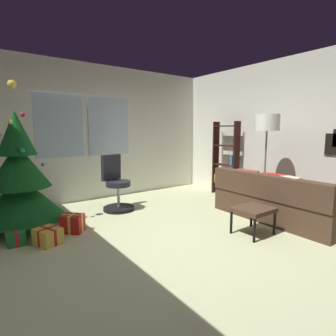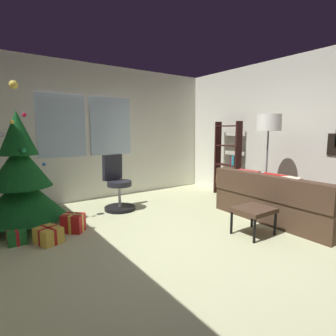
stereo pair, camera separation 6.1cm
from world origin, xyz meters
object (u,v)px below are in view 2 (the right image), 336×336
at_px(gift_box_gold, 48,235).
at_px(floor_lamp, 269,128).
at_px(gift_box_red, 73,223).
at_px(holiday_tree, 21,180).
at_px(couch, 289,203).
at_px(bookshelf, 228,163).
at_px(footstool, 254,211).
at_px(gift_box_green, 16,235).
at_px(office_chair, 118,188).

xyz_separation_m(gift_box_gold, floor_lamp, (3.42, -0.82, 1.39)).
bearing_deg(gift_box_red, holiday_tree, 133.46).
height_order(gift_box_gold, floor_lamp, floor_lamp).
xyz_separation_m(couch, floor_lamp, (0.03, 0.46, 1.21)).
height_order(bookshelf, floor_lamp, floor_lamp).
relative_size(couch, gift_box_gold, 5.43).
bearing_deg(bookshelf, footstool, -128.76).
xyz_separation_m(couch, gift_box_green, (-3.73, 1.56, -0.19)).
distance_m(gift_box_red, gift_box_green, 0.72).
height_order(couch, bookshelf, bookshelf).
distance_m(holiday_tree, gift_box_gold, 1.03).
height_order(footstool, floor_lamp, floor_lamp).
distance_m(couch, holiday_tree, 4.15).
relative_size(couch, holiday_tree, 0.98).
xyz_separation_m(gift_box_red, gift_box_green, (-0.72, 0.07, -0.04)).
bearing_deg(gift_box_green, office_chair, 18.68).
height_order(office_chair, floor_lamp, floor_lamp).
bearing_deg(gift_box_green, floor_lamp, -16.30).
bearing_deg(office_chair, floor_lamp, -39.41).
bearing_deg(gift_box_green, holiday_tree, 72.53).
bearing_deg(footstool, bookshelf, 51.24).
xyz_separation_m(holiday_tree, floor_lamp, (3.60, -1.62, 0.76)).
height_order(couch, holiday_tree, holiday_tree).
distance_m(footstool, gift_box_red, 2.57).
height_order(gift_box_green, bookshelf, bookshelf).
bearing_deg(holiday_tree, footstool, -39.81).
distance_m(footstool, bookshelf, 2.36).
relative_size(gift_box_green, office_chair, 0.36).
bearing_deg(gift_box_red, floor_lamp, -18.76).
bearing_deg(holiday_tree, office_chair, 2.27).
xyz_separation_m(holiday_tree, office_chair, (1.55, 0.06, -0.33)).
distance_m(footstool, gift_box_green, 3.20).
relative_size(office_chair, bookshelf, 0.62).
bearing_deg(office_chair, gift_box_red, -147.10).
bearing_deg(footstool, holiday_tree, 140.19).
bearing_deg(floor_lamp, gift_box_red, 161.24).
height_order(holiday_tree, gift_box_red, holiday_tree).
relative_size(holiday_tree, gift_box_gold, 5.56).
distance_m(holiday_tree, gift_box_green, 0.84).
bearing_deg(holiday_tree, gift_box_gold, -77.42).
xyz_separation_m(footstool, office_chair, (-1.02, 2.21, 0.07)).
bearing_deg(floor_lamp, gift_box_green, 163.70).
bearing_deg(holiday_tree, gift_box_green, -107.47).
height_order(couch, gift_box_gold, couch).
height_order(footstool, office_chair, office_chair).
height_order(gift_box_red, gift_box_gold, gift_box_red).
xyz_separation_m(footstool, holiday_tree, (-2.58, 2.15, 0.39)).
bearing_deg(floor_lamp, bookshelf, 71.23).
xyz_separation_m(couch, office_chair, (-2.01, 2.14, 0.12)).
relative_size(holiday_tree, office_chair, 2.12).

